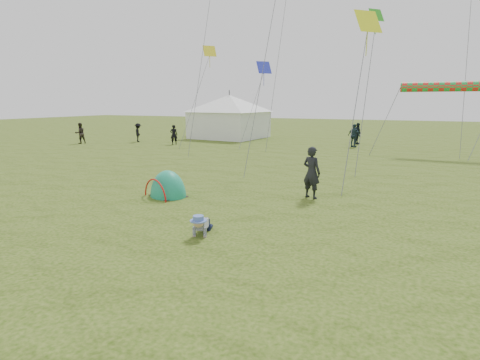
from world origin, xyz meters
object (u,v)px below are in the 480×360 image
at_px(popup_tent, 168,196).
at_px(standing_adult, 312,173).
at_px(crawling_toddler, 201,224).
at_px(event_marquee, 229,115).

height_order(popup_tent, standing_adult, standing_adult).
distance_m(crawling_toddler, standing_adult, 5.32).
bearing_deg(popup_tent, event_marquee, 133.14).
distance_m(crawling_toddler, popup_tent, 4.47).
relative_size(crawling_toddler, popup_tent, 0.41).
xyz_separation_m(crawling_toddler, standing_adult, (1.70, 5.00, 0.64)).
relative_size(popup_tent, event_marquee, 0.30).
relative_size(popup_tent, standing_adult, 1.03).
bearing_deg(standing_adult, crawling_toddler, 91.06).
bearing_deg(popup_tent, crawling_toddler, -21.11).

